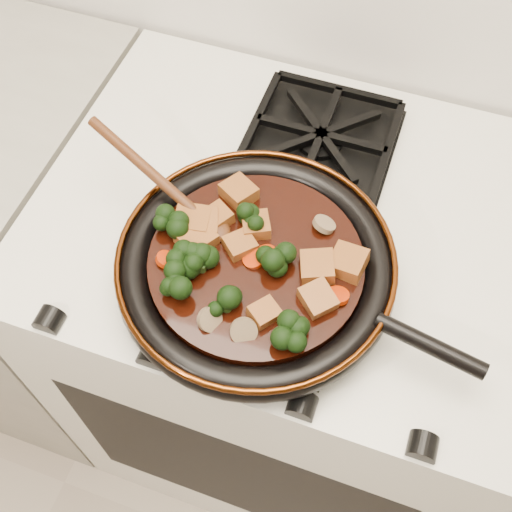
% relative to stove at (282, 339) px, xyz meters
% --- Properties ---
extents(stove, '(0.76, 0.60, 0.90)m').
position_rel_stove_xyz_m(stove, '(0.00, 0.00, 0.00)').
color(stove, silver).
rests_on(stove, ground).
extents(burner_grate_front, '(0.23, 0.23, 0.03)m').
position_rel_stove_xyz_m(burner_grate_front, '(0.00, -0.14, 0.46)').
color(burner_grate_front, black).
rests_on(burner_grate_front, stove).
extents(burner_grate_back, '(0.23, 0.23, 0.03)m').
position_rel_stove_xyz_m(burner_grate_back, '(0.00, 0.14, 0.46)').
color(burner_grate_back, black).
rests_on(burner_grate_back, stove).
extents(skillet, '(0.49, 0.37, 0.05)m').
position_rel_stove_xyz_m(skillet, '(-0.01, -0.13, 0.49)').
color(skillet, black).
rests_on(skillet, burner_grate_front).
extents(braising_sauce, '(0.28, 0.28, 0.02)m').
position_rel_stove_xyz_m(braising_sauce, '(-0.01, -0.13, 0.50)').
color(braising_sauce, black).
rests_on(braising_sauce, skillet).
extents(tofu_cube_0, '(0.06, 0.06, 0.03)m').
position_rel_stove_xyz_m(tofu_cube_0, '(-0.07, -0.04, 0.52)').
color(tofu_cube_0, brown).
rests_on(tofu_cube_0, braising_sauce).
extents(tofu_cube_1, '(0.06, 0.06, 0.03)m').
position_rel_stove_xyz_m(tofu_cube_1, '(0.07, -0.12, 0.52)').
color(tofu_cube_1, brown).
rests_on(tofu_cube_1, braising_sauce).
extents(tofu_cube_2, '(0.05, 0.05, 0.02)m').
position_rel_stove_xyz_m(tofu_cube_2, '(0.02, -0.20, 0.52)').
color(tofu_cube_2, brown).
rests_on(tofu_cube_2, braising_sauce).
extents(tofu_cube_3, '(0.05, 0.05, 0.02)m').
position_rel_stove_xyz_m(tofu_cube_3, '(-0.04, -0.12, 0.52)').
color(tofu_cube_3, brown).
rests_on(tofu_cube_3, braising_sauce).
extents(tofu_cube_4, '(0.05, 0.05, 0.03)m').
position_rel_stove_xyz_m(tofu_cube_4, '(0.10, -0.10, 0.52)').
color(tofu_cube_4, brown).
rests_on(tofu_cube_4, braising_sauce).
extents(tofu_cube_5, '(0.06, 0.06, 0.03)m').
position_rel_stove_xyz_m(tofu_cube_5, '(0.08, -0.16, 0.52)').
color(tofu_cube_5, brown).
rests_on(tofu_cube_5, braising_sauce).
extents(tofu_cube_6, '(0.05, 0.05, 0.02)m').
position_rel_stove_xyz_m(tofu_cube_6, '(-0.09, -0.11, 0.52)').
color(tofu_cube_6, brown).
rests_on(tofu_cube_6, braising_sauce).
extents(tofu_cube_7, '(0.05, 0.05, 0.03)m').
position_rel_stove_xyz_m(tofu_cube_7, '(-0.11, -0.11, 0.52)').
color(tofu_cube_7, brown).
rests_on(tofu_cube_7, braising_sauce).
extents(tofu_cube_8, '(0.05, 0.05, 0.02)m').
position_rel_stove_xyz_m(tofu_cube_8, '(-0.08, -0.09, 0.52)').
color(tofu_cube_8, brown).
rests_on(tofu_cube_8, braising_sauce).
extents(tofu_cube_9, '(0.05, 0.05, 0.02)m').
position_rel_stove_xyz_m(tofu_cube_9, '(-0.03, -0.08, 0.52)').
color(tofu_cube_9, brown).
rests_on(tofu_cube_9, braising_sauce).
extents(tofu_cube_10, '(0.06, 0.06, 0.03)m').
position_rel_stove_xyz_m(tofu_cube_10, '(-0.10, -0.13, 0.52)').
color(tofu_cube_10, brown).
rests_on(tofu_cube_10, braising_sauce).
extents(broccoli_floret_0, '(0.07, 0.07, 0.08)m').
position_rel_stove_xyz_m(broccoli_floret_0, '(0.01, -0.13, 0.52)').
color(broccoli_floret_0, black).
rests_on(broccoli_floret_0, braising_sauce).
extents(broccoli_floret_1, '(0.07, 0.07, 0.07)m').
position_rel_stove_xyz_m(broccoli_floret_1, '(-0.13, -0.13, 0.52)').
color(broccoli_floret_1, black).
rests_on(broccoli_floret_1, braising_sauce).
extents(broccoli_floret_2, '(0.08, 0.07, 0.07)m').
position_rel_stove_xyz_m(broccoli_floret_2, '(-0.09, -0.17, 0.52)').
color(broccoli_floret_2, black).
rests_on(broccoli_floret_2, braising_sauce).
extents(broccoli_floret_3, '(0.07, 0.07, 0.06)m').
position_rel_stove_xyz_m(broccoli_floret_3, '(-0.07, -0.17, 0.52)').
color(broccoli_floret_3, black).
rests_on(broccoli_floret_3, braising_sauce).
extents(broccoli_floret_4, '(0.08, 0.08, 0.07)m').
position_rel_stove_xyz_m(broccoli_floret_4, '(-0.09, -0.20, 0.52)').
color(broccoli_floret_4, black).
rests_on(broccoli_floret_4, braising_sauce).
extents(broccoli_floret_5, '(0.09, 0.08, 0.07)m').
position_rel_stove_xyz_m(broccoli_floret_5, '(0.06, -0.22, 0.52)').
color(broccoli_floret_5, black).
rests_on(broccoli_floret_5, braising_sauce).
extents(broccoli_floret_6, '(0.09, 0.09, 0.07)m').
position_rel_stove_xyz_m(broccoli_floret_6, '(-0.02, -0.21, 0.52)').
color(broccoli_floret_6, black).
rests_on(broccoli_floret_6, braising_sauce).
extents(broccoli_floret_7, '(0.07, 0.07, 0.07)m').
position_rel_stove_xyz_m(broccoli_floret_7, '(-0.03, -0.08, 0.52)').
color(broccoli_floret_7, black).
rests_on(broccoli_floret_7, braising_sauce).
extents(carrot_coin_0, '(0.03, 0.03, 0.02)m').
position_rel_stove_xyz_m(carrot_coin_0, '(0.10, -0.15, 0.51)').
color(carrot_coin_0, '#B32804').
rests_on(carrot_coin_0, braising_sauce).
extents(carrot_coin_1, '(0.03, 0.03, 0.02)m').
position_rel_stove_xyz_m(carrot_coin_1, '(-0.01, -0.13, 0.51)').
color(carrot_coin_1, '#B32804').
rests_on(carrot_coin_1, braising_sauce).
extents(carrot_coin_2, '(0.03, 0.03, 0.02)m').
position_rel_stove_xyz_m(carrot_coin_2, '(-0.12, -0.17, 0.51)').
color(carrot_coin_2, '#B32804').
rests_on(carrot_coin_2, braising_sauce).
extents(carrot_coin_3, '(0.03, 0.03, 0.02)m').
position_rel_stove_xyz_m(carrot_coin_3, '(-0.00, -0.12, 0.51)').
color(carrot_coin_3, '#B32804').
rests_on(carrot_coin_3, braising_sauce).
extents(mushroom_slice_0, '(0.04, 0.04, 0.02)m').
position_rel_stove_xyz_m(mushroom_slice_0, '(0.06, -0.05, 0.52)').
color(mushroom_slice_0, '#806749').
rests_on(mushroom_slice_0, braising_sauce).
extents(mushroom_slice_1, '(0.04, 0.04, 0.03)m').
position_rel_stove_xyz_m(mushroom_slice_1, '(-0.04, -0.23, 0.52)').
color(mushroom_slice_1, '#806749').
rests_on(mushroom_slice_1, braising_sauce).
extents(mushroom_slice_2, '(0.04, 0.04, 0.03)m').
position_rel_stove_xyz_m(mushroom_slice_2, '(0.01, -0.23, 0.52)').
color(mushroom_slice_2, '#806749').
rests_on(mushroom_slice_2, braising_sauce).
extents(wooden_spoon, '(0.14, 0.08, 0.22)m').
position_rel_stove_xyz_m(wooden_spoon, '(-0.14, -0.08, 0.53)').
color(wooden_spoon, '#4A240F').
rests_on(wooden_spoon, braising_sauce).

